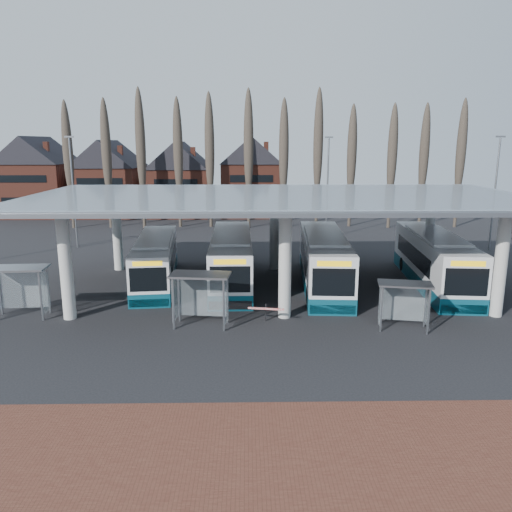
{
  "coord_description": "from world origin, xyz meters",
  "views": [
    {
      "loc": [
        -2.08,
        -24.11,
        9.6
      ],
      "look_at": [
        -1.52,
        7.0,
        2.5
      ],
      "focal_mm": 35.0,
      "sensor_mm": 36.0,
      "label": 1
    }
  ],
  "objects_px": {
    "bus_0": "(156,261)",
    "bus_1": "(232,259)",
    "bus_3": "(434,261)",
    "bus_2": "(324,261)",
    "shelter_2": "(404,295)",
    "shelter_0": "(20,280)",
    "shelter_1": "(201,287)"
  },
  "relations": [
    {
      "from": "bus_2",
      "to": "bus_3",
      "type": "bearing_deg",
      "value": 2.99
    },
    {
      "from": "bus_1",
      "to": "bus_3",
      "type": "distance_m",
      "value": 13.95
    },
    {
      "from": "bus_1",
      "to": "bus_2",
      "type": "distance_m",
      "value": 6.39
    },
    {
      "from": "bus_0",
      "to": "bus_1",
      "type": "distance_m",
      "value": 5.3
    },
    {
      "from": "bus_3",
      "to": "shelter_0",
      "type": "relative_size",
      "value": 4.05
    },
    {
      "from": "shelter_1",
      "to": "bus_3",
      "type": "bearing_deg",
      "value": 33.13
    },
    {
      "from": "bus_1",
      "to": "shelter_1",
      "type": "xyz_separation_m",
      "value": [
        -1.37,
        -8.48,
        0.46
      ]
    },
    {
      "from": "bus_3",
      "to": "shelter_2",
      "type": "bearing_deg",
      "value": -114.15
    },
    {
      "from": "shelter_2",
      "to": "bus_1",
      "type": "bearing_deg",
      "value": 145.96
    },
    {
      "from": "shelter_0",
      "to": "shelter_2",
      "type": "bearing_deg",
      "value": -9.51
    },
    {
      "from": "shelter_0",
      "to": "shelter_2",
      "type": "distance_m",
      "value": 21.0
    },
    {
      "from": "shelter_1",
      "to": "shelter_2",
      "type": "distance_m",
      "value": 10.67
    },
    {
      "from": "bus_0",
      "to": "bus_1",
      "type": "relative_size",
      "value": 0.94
    },
    {
      "from": "bus_1",
      "to": "bus_3",
      "type": "bearing_deg",
      "value": -4.4
    },
    {
      "from": "bus_0",
      "to": "bus_1",
      "type": "bearing_deg",
      "value": -6.55
    },
    {
      "from": "shelter_2",
      "to": "shelter_0",
      "type": "bearing_deg",
      "value": -175.47
    },
    {
      "from": "bus_2",
      "to": "bus_3",
      "type": "relative_size",
      "value": 1.0
    },
    {
      "from": "bus_0",
      "to": "bus_1",
      "type": "height_order",
      "value": "bus_1"
    },
    {
      "from": "bus_3",
      "to": "shelter_2",
      "type": "xyz_separation_m",
      "value": [
        -4.65,
        -8.35,
        0.16
      ]
    },
    {
      "from": "bus_0",
      "to": "bus_3",
      "type": "distance_m",
      "value": 19.24
    },
    {
      "from": "shelter_1",
      "to": "bus_1",
      "type": "bearing_deg",
      "value": 87.43
    },
    {
      "from": "bus_0",
      "to": "bus_2",
      "type": "bearing_deg",
      "value": -9.72
    },
    {
      "from": "bus_0",
      "to": "bus_2",
      "type": "xyz_separation_m",
      "value": [
        11.64,
        -0.81,
        0.17
      ]
    },
    {
      "from": "bus_1",
      "to": "shelter_1",
      "type": "distance_m",
      "value": 8.61
    },
    {
      "from": "bus_0",
      "to": "shelter_1",
      "type": "height_order",
      "value": "bus_0"
    },
    {
      "from": "bus_0",
      "to": "shelter_2",
      "type": "bearing_deg",
      "value": -38.21
    },
    {
      "from": "bus_1",
      "to": "shelter_2",
      "type": "bearing_deg",
      "value": -45.69
    },
    {
      "from": "shelter_0",
      "to": "bus_2",
      "type": "bearing_deg",
      "value": 15.73
    },
    {
      "from": "bus_3",
      "to": "bus_1",
      "type": "bearing_deg",
      "value": -178.5
    },
    {
      "from": "bus_2",
      "to": "shelter_1",
      "type": "relative_size",
      "value": 3.98
    },
    {
      "from": "bus_1",
      "to": "shelter_1",
      "type": "relative_size",
      "value": 3.84
    },
    {
      "from": "bus_3",
      "to": "shelter_2",
      "type": "height_order",
      "value": "bus_3"
    }
  ]
}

